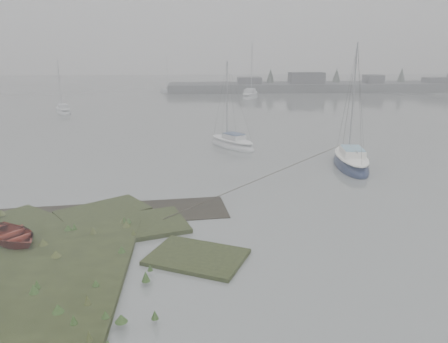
% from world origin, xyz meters
% --- Properties ---
extents(ground, '(160.00, 160.00, 0.00)m').
position_xyz_m(ground, '(0.00, 30.00, 0.00)').
color(ground, slate).
rests_on(ground, ground).
extents(far_shoreline, '(60.00, 8.00, 4.15)m').
position_xyz_m(far_shoreline, '(26.84, 61.90, 0.85)').
color(far_shoreline, '#4C4F51').
rests_on(far_shoreline, ground).
extents(sailboat_main, '(2.78, 6.32, 8.63)m').
position_xyz_m(sailboat_main, '(10.83, 11.99, 0.27)').
color(sailboat_main, '#111B3B').
rests_on(sailboat_main, ground).
extents(sailboat_white, '(4.25, 5.16, 7.19)m').
position_xyz_m(sailboat_white, '(3.42, 18.34, 0.22)').
color(sailboat_white, silver).
rests_on(sailboat_white, ground).
extents(sailboat_far_a, '(3.40, 5.01, 6.76)m').
position_xyz_m(sailboat_far_a, '(-15.28, 37.92, 0.21)').
color(sailboat_far_a, silver).
rests_on(sailboat_far_a, ground).
extents(sailboat_far_b, '(4.16, 6.80, 9.12)m').
position_xyz_m(sailboat_far_b, '(8.97, 51.65, 0.28)').
color(sailboat_far_b, '#B4BABF').
rests_on(sailboat_far_b, ground).
extents(sailboat_far_c, '(4.78, 3.90, 6.65)m').
position_xyz_m(sailboat_far_c, '(-3.55, 59.87, 0.21)').
color(sailboat_far_c, '#ADB2B7').
rests_on(sailboat_far_c, ground).
extents(dinghy, '(3.55, 3.47, 0.60)m').
position_xyz_m(dinghy, '(-6.86, 1.00, 0.52)').
color(dinghy, maroon).
rests_on(dinghy, marsh_bank).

